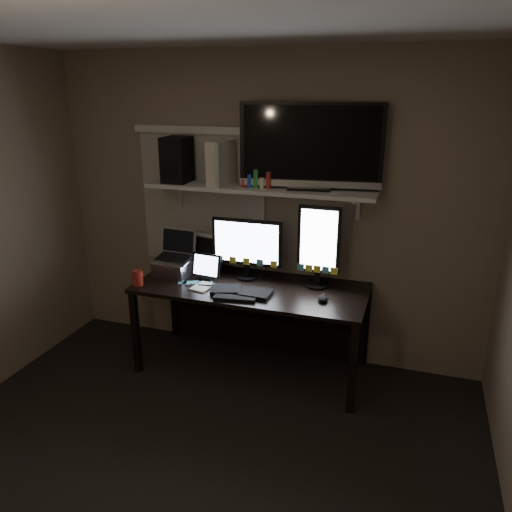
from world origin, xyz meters
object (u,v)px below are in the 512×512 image
at_px(desk, 256,301).
at_px(tv, 311,146).
at_px(tablet, 207,267).
at_px(laptop, 173,254).
at_px(speaker, 177,160).
at_px(keyboard, 241,292).
at_px(mouse, 323,298).
at_px(monitor_portrait, 319,247).
at_px(game_console, 221,163).
at_px(cup, 138,278).
at_px(monitor_landscape, 247,249).

height_order(desk, tv, tv).
distance_m(tablet, laptop, 0.31).
distance_m(tv, speaker, 1.08).
height_order(keyboard, tablet, tablet).
bearing_deg(laptop, mouse, -2.45).
xyz_separation_m(keyboard, speaker, (-0.65, 0.35, 0.91)).
bearing_deg(monitor_portrait, mouse, -68.57).
relative_size(game_console, speaker, 0.95).
bearing_deg(tablet, keyboard, -21.32).
relative_size(desk, speaker, 5.03).
xyz_separation_m(cup, game_console, (0.54, 0.45, 0.86)).
xyz_separation_m(monitor_portrait, laptop, (-1.17, -0.13, -0.14)).
bearing_deg(game_console, speaker, -163.58).
bearing_deg(laptop, keyboard, -12.48).
bearing_deg(monitor_landscape, monitor_portrait, -0.79).
distance_m(desk, laptop, 0.78).
relative_size(laptop, tv, 0.35).
distance_m(monitor_landscape, mouse, 0.76).
relative_size(mouse, game_console, 0.34).
xyz_separation_m(tablet, cup, (-0.47, -0.28, -0.05)).
distance_m(monitor_landscape, tablet, 0.36).
relative_size(tablet, laptop, 0.69).
xyz_separation_m(game_console, speaker, (-0.37, -0.01, 0.01)).
bearing_deg(cup, speaker, 68.62).
bearing_deg(desk, cup, -156.29).
xyz_separation_m(desk, speaker, (-0.68, 0.06, 1.11)).
bearing_deg(speaker, laptop, -90.84).
relative_size(keyboard, game_console, 1.42).
distance_m(mouse, cup, 1.45).
xyz_separation_m(desk, mouse, (0.59, -0.23, 0.20)).
bearing_deg(game_console, mouse, -3.76).
bearing_deg(tv, laptop, -176.58).
xyz_separation_m(monitor_landscape, tablet, (-0.30, -0.13, -0.14)).
distance_m(laptop, cup, 0.35).
relative_size(monitor_landscape, laptop, 1.57).
relative_size(monitor_landscape, game_console, 1.70).
bearing_deg(cup, monitor_portrait, 17.01).
height_order(keyboard, cup, cup).
bearing_deg(keyboard, mouse, -2.76).
relative_size(mouse, laptop, 0.31).
height_order(tablet, game_console, game_console).
height_order(monitor_portrait, tablet, monitor_portrait).
distance_m(desk, cup, 0.96).
height_order(cup, tv, tv).
xyz_separation_m(monitor_landscape, game_console, (-0.22, 0.04, 0.67)).
xyz_separation_m(desk, keyboard, (-0.03, -0.28, 0.19)).
bearing_deg(mouse, speaker, 152.71).
bearing_deg(desk, monitor_landscape, 157.38).
height_order(keyboard, tv, tv).
height_order(tablet, tv, tv).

